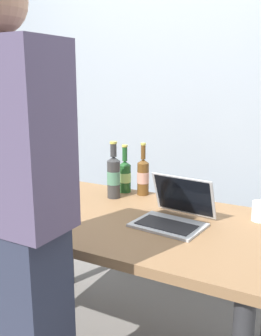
{
  "coord_description": "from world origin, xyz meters",
  "views": [
    {
      "loc": [
        0.88,
        -1.58,
        1.41
      ],
      "look_at": [
        0.02,
        0.0,
        0.99
      ],
      "focal_mm": 41.07,
      "sensor_mm": 36.0,
      "label": 1
    }
  ],
  "objects_px": {
    "beer_bottle_brown": "(125,175)",
    "coffee_mug": "(261,211)",
    "person_figure": "(10,229)",
    "beer_bottle_amber": "(114,176)",
    "laptop": "(174,213)",
    "beer_bottle_dark": "(143,176)"
  },
  "relations": [
    {
      "from": "laptop",
      "to": "coffee_mug",
      "type": "xyz_separation_m",
      "value": [
        0.36,
        0.22,
        -0.0
      ]
    },
    {
      "from": "beer_bottle_amber",
      "to": "beer_bottle_dark",
      "type": "xyz_separation_m",
      "value": [
        0.12,
        0.13,
        -0.02
      ]
    },
    {
      "from": "laptop",
      "to": "person_figure",
      "type": "relative_size",
      "value": 0.2
    },
    {
      "from": "person_figure",
      "to": "beer_bottle_amber",
      "type": "bearing_deg",
      "value": 98.31
    },
    {
      "from": "beer_bottle_amber",
      "to": "laptop",
      "type": "bearing_deg",
      "value": -24.27
    },
    {
      "from": "beer_bottle_brown",
      "to": "beer_bottle_dark",
      "type": "distance_m",
      "value": 0.12
    },
    {
      "from": "beer_bottle_brown",
      "to": "coffee_mug",
      "type": "bearing_deg",
      "value": -8.01
    },
    {
      "from": "beer_bottle_brown",
      "to": "person_figure",
      "type": "bearing_deg",
      "value": -82.75
    },
    {
      "from": "beer_bottle_brown",
      "to": "coffee_mug",
      "type": "xyz_separation_m",
      "value": [
        0.81,
        -0.11,
        -0.06
      ]
    },
    {
      "from": "laptop",
      "to": "beer_bottle_brown",
      "type": "xyz_separation_m",
      "value": [
        -0.45,
        0.33,
        0.06
      ]
    },
    {
      "from": "beer_bottle_amber",
      "to": "beer_bottle_brown",
      "type": "xyz_separation_m",
      "value": [
        0.0,
        0.13,
        -0.03
      ]
    },
    {
      "from": "beer_bottle_amber",
      "to": "beer_bottle_brown",
      "type": "relative_size",
      "value": 1.13
    },
    {
      "from": "laptop",
      "to": "beer_bottle_brown",
      "type": "distance_m",
      "value": 0.57
    },
    {
      "from": "beer_bottle_brown",
      "to": "coffee_mug",
      "type": "distance_m",
      "value": 0.82
    },
    {
      "from": "laptop",
      "to": "beer_bottle_dark",
      "type": "bearing_deg",
      "value": 134.69
    },
    {
      "from": "beer_bottle_amber",
      "to": "person_figure",
      "type": "bearing_deg",
      "value": -81.69
    },
    {
      "from": "coffee_mug",
      "to": "laptop",
      "type": "bearing_deg",
      "value": -148.35
    },
    {
      "from": "beer_bottle_brown",
      "to": "beer_bottle_dark",
      "type": "relative_size",
      "value": 0.93
    },
    {
      "from": "beer_bottle_amber",
      "to": "person_figure",
      "type": "height_order",
      "value": "person_figure"
    },
    {
      "from": "laptop",
      "to": "beer_bottle_amber",
      "type": "distance_m",
      "value": 0.51
    },
    {
      "from": "beer_bottle_brown",
      "to": "person_figure",
      "type": "relative_size",
      "value": 0.16
    },
    {
      "from": "beer_bottle_brown",
      "to": "coffee_mug",
      "type": "height_order",
      "value": "beer_bottle_brown"
    }
  ]
}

